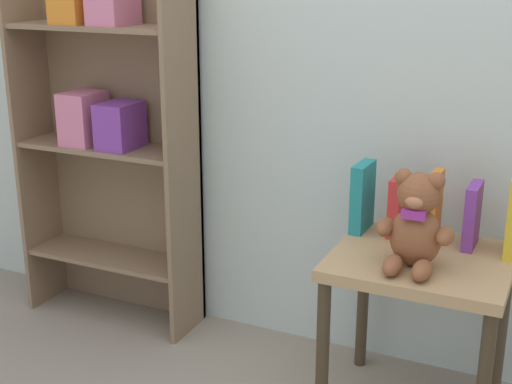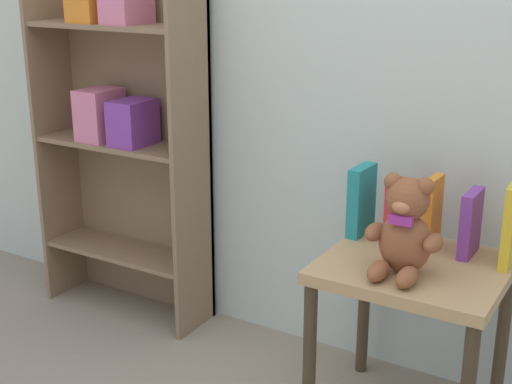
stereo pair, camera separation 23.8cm
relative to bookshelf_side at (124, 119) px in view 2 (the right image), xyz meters
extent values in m
cube|color=silver|center=(0.95, 0.14, 0.45)|extent=(4.80, 0.06, 2.50)
cube|color=#7F664C|center=(-0.34, -0.03, -0.09)|extent=(0.02, 0.25, 1.42)
cube|color=#7F664C|center=(0.35, -0.03, -0.09)|extent=(0.02, 0.25, 1.42)
cube|color=#7F664C|center=(0.00, 0.08, -0.09)|extent=(0.71, 0.02, 1.42)
cube|color=#7F664C|center=(0.00, -0.03, -0.55)|extent=(0.67, 0.23, 0.02)
cube|color=#7F664C|center=(0.00, -0.03, -0.09)|extent=(0.67, 0.23, 0.02)
cube|color=#7F664C|center=(0.00, -0.03, 0.36)|extent=(0.67, 0.23, 0.02)
cube|color=#D17093|center=(0.09, -0.05, 0.45)|extent=(0.13, 0.17, 0.16)
cube|color=#D17093|center=(-0.08, -0.05, 0.02)|extent=(0.13, 0.17, 0.20)
cube|color=purple|center=(0.09, -0.05, 0.00)|extent=(0.13, 0.17, 0.17)
cube|color=tan|center=(1.27, -0.20, -0.28)|extent=(0.53, 0.48, 0.04)
cylinder|color=#3E3121|center=(1.04, -0.41, -0.55)|extent=(0.04, 0.04, 0.51)
cylinder|color=#3E3121|center=(1.04, 0.01, -0.55)|extent=(0.04, 0.04, 0.51)
cylinder|color=#3E3121|center=(1.50, 0.01, -0.55)|extent=(0.04, 0.04, 0.51)
ellipsoid|color=brown|center=(1.26, -0.28, -0.17)|extent=(0.15, 0.12, 0.18)
sphere|color=brown|center=(1.26, -0.28, -0.04)|extent=(0.12, 0.12, 0.12)
sphere|color=brown|center=(1.21, -0.28, 0.00)|extent=(0.05, 0.05, 0.05)
sphere|color=brown|center=(1.31, -0.28, 0.00)|extent=(0.05, 0.05, 0.05)
ellipsoid|color=#B56E48|center=(1.26, -0.33, -0.05)|extent=(0.05, 0.04, 0.04)
ellipsoid|color=brown|center=(1.18, -0.29, -0.15)|extent=(0.05, 0.10, 0.05)
ellipsoid|color=brown|center=(1.35, -0.29, -0.15)|extent=(0.05, 0.10, 0.05)
ellipsoid|color=brown|center=(1.22, -0.36, -0.23)|extent=(0.05, 0.11, 0.05)
ellipsoid|color=brown|center=(1.30, -0.36, -0.23)|extent=(0.05, 0.11, 0.05)
cube|color=#992D93|center=(1.26, -0.33, -0.09)|extent=(0.07, 0.02, 0.03)
cube|color=teal|center=(1.04, -0.06, -0.15)|extent=(0.05, 0.14, 0.23)
cube|color=red|center=(1.15, -0.05, -0.16)|extent=(0.04, 0.12, 0.19)
cube|color=orange|center=(1.27, -0.06, -0.14)|extent=(0.03, 0.10, 0.23)
cube|color=purple|center=(1.38, -0.05, -0.16)|extent=(0.04, 0.13, 0.20)
cube|color=gold|center=(1.50, -0.07, -0.14)|extent=(0.03, 0.15, 0.25)
camera|label=1|loc=(1.65, -2.20, 0.58)|focal=50.00mm
camera|label=2|loc=(1.86, -2.09, 0.58)|focal=50.00mm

